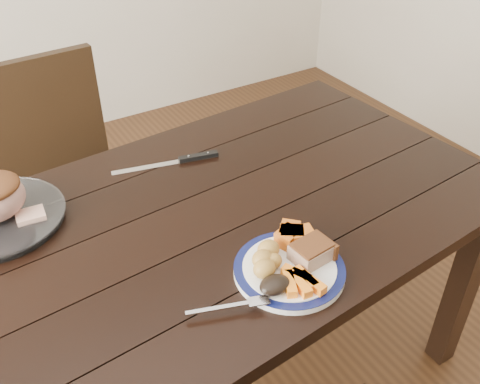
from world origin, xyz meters
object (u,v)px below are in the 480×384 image
dinner_plate (289,270)px  fork (234,306)px  dining_table (211,240)px  chair_far (65,173)px  carving_knife (186,159)px  pork_slice (311,252)px

dinner_plate → fork: size_ratio=1.46×
fork → dining_table: bearing=88.5°
chair_far → dinner_plate: 1.08m
dining_table → fork: fork is taller
dinner_plate → carving_knife: 0.55m
pork_slice → fork: pork_slice is taller
chair_far → fork: 1.09m
dining_table → pork_slice: size_ratio=19.05×
dinner_plate → dining_table: bearing=99.3°
dining_table → carving_knife: bearing=76.8°
chair_far → pork_slice: chair_far is taller
fork → carving_knife: bearing=91.6°
chair_far → dinner_plate: (0.25, -1.03, 0.23)m
pork_slice → carving_knife: pork_slice is taller
pork_slice → fork: bearing=-172.4°
pork_slice → dinner_plate: bearing=175.2°
dining_table → pork_slice: pork_slice is taller
carving_knife → dinner_plate: bearing=-78.6°
dining_table → fork: 0.36m
dinner_plate → pork_slice: bearing=-4.8°
dining_table → chair_far: bearing=105.5°
dinner_plate → fork: bearing=-168.3°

